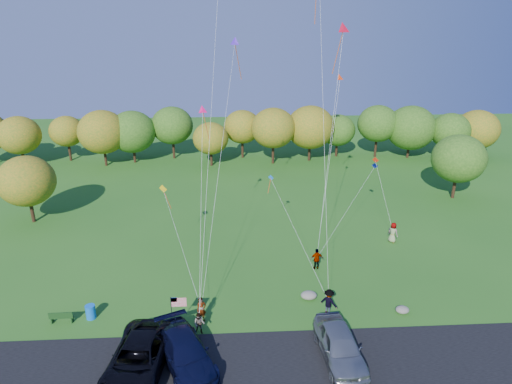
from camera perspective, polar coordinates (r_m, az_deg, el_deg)
ground at (r=32.49m, az=0.31°, el=-16.10°), size 140.00×140.00×0.00m
asphalt_lane at (r=29.38m, az=0.83°, el=-20.75°), size 44.00×6.00×0.06m
treeline at (r=63.85m, az=-1.58°, el=7.44°), size 76.04×28.09×8.57m
minivan_dark at (r=29.10m, az=-14.56°, el=-19.52°), size 3.88×7.08×1.88m
minivan_navy at (r=29.09m, az=-8.82°, el=-19.16°), size 4.76×6.60×1.78m
minivan_silver at (r=29.54m, az=10.44°, el=-18.35°), size 2.72×5.85×1.94m
flyer_a at (r=32.37m, az=-6.84°, el=-14.39°), size 0.81×0.70×1.87m
flyer_b at (r=31.43m, az=-7.11°, el=-16.00°), size 0.86×0.74×1.52m
flyer_c at (r=33.21m, az=9.08°, el=-13.42°), size 1.44×1.34×1.95m
flyer_d at (r=38.41m, az=7.60°, el=-8.30°), size 1.12×0.54×1.85m
flyer_e at (r=44.25m, az=16.74°, el=-4.87°), size 1.09×1.12×1.94m
park_bench at (r=34.88m, az=-23.16°, el=-14.19°), size 1.61×0.40×0.89m
trash_barrel at (r=34.64m, az=-19.97°, el=-13.90°), size 0.67×0.67×1.01m
flag_assembly at (r=30.87m, az=-9.96°, el=-13.86°), size 1.03×0.67×2.79m
boulder_near at (r=34.93m, az=6.62°, el=-12.70°), size 1.20×0.94×0.60m
boulder_far at (r=34.90m, az=17.83°, el=-13.83°), size 0.95×0.80×0.50m
kites_aloft at (r=39.86m, az=2.71°, el=20.54°), size 20.50×8.84×20.88m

